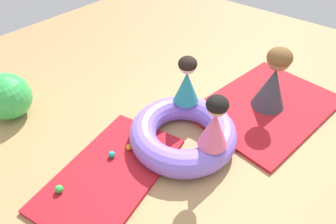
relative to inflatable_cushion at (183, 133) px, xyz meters
The scene contains 14 objects.
ground_plane 0.17m from the inflatable_cushion, 126.57° to the right, with size 8.00×8.00×0.00m, color tan.
gym_mat_near_left 0.82m from the inflatable_cushion, 160.72° to the left, with size 1.43×0.83×0.04m, color #B21923.
gym_mat_front 1.19m from the inflatable_cushion, 20.68° to the right, with size 1.68×1.19×0.04m, color #B21923.
inflatable_cushion is the anchor object (origin of this frame).
child_in_pink 0.55m from the inflatable_cushion, 97.86° to the right, with size 0.39×0.39×0.54m.
child_in_teal 0.55m from the inflatable_cushion, 33.43° to the left, with size 0.36×0.36×0.54m.
adult_seated 1.21m from the inflatable_cushion, 20.68° to the right, with size 0.39×0.39×0.75m.
play_ball_blue 0.56m from the inflatable_cushion, 27.42° to the right, with size 0.09×0.09×0.09m, color blue.
play_ball_yellow 0.36m from the inflatable_cushion, 118.93° to the left, with size 0.08×0.08×0.08m, color yellow.
play_ball_teal 0.75m from the inflatable_cushion, 148.13° to the left, with size 0.07×0.07×0.07m, color teal.
play_ball_pink 1.52m from the inflatable_cushion, 12.52° to the right, with size 0.09×0.09×0.09m, color pink.
play_ball_green 1.28m from the inflatable_cushion, 159.71° to the left, with size 0.07×0.07×0.07m, color green.
play_ball_orange 0.57m from the inflatable_cushion, 143.66° to the left, with size 0.07×0.07×0.07m, color orange.
exercise_ball_large 2.01m from the inflatable_cushion, 116.52° to the left, with size 0.53×0.53×0.53m, color green.
Camera 1 is at (-1.74, -1.21, 2.28)m, focal length 32.06 mm.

